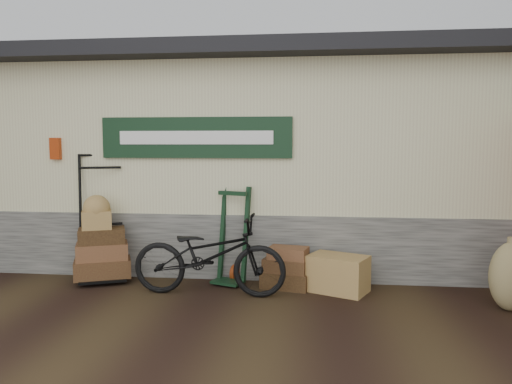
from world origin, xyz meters
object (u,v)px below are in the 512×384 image
suitcase_stack (286,267)px  green_barrow (233,235)px  bicycle (209,251)px  porter_trolley (101,216)px  wicker_hamper (338,274)px

suitcase_stack → green_barrow: bearing=168.6°
suitcase_stack → bicycle: (-0.93, -0.43, 0.28)m
porter_trolley → suitcase_stack: 2.63m
green_barrow → bicycle: 0.61m
porter_trolley → bicycle: bearing=-42.4°
bicycle → porter_trolley: bearing=71.9°
wicker_hamper → bicycle: 1.65m
suitcase_stack → bicycle: size_ratio=0.32×
porter_trolley → bicycle: size_ratio=0.92×
green_barrow → wicker_hamper: (1.39, -0.25, -0.42)m
porter_trolley → suitcase_stack: size_ratio=2.87×
suitcase_stack → wicker_hamper: (0.66, -0.11, -0.04)m
porter_trolley → bicycle: 1.75m
porter_trolley → bicycle: porter_trolley is taller
green_barrow → wicker_hamper: size_ratio=1.82×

